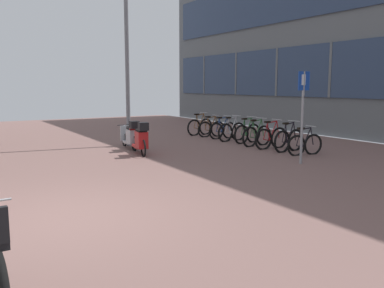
# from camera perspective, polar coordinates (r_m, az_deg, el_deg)

# --- Properties ---
(ground) EXTENTS (21.00, 40.00, 0.13)m
(ground) POSITION_cam_1_polar(r_m,az_deg,el_deg) (7.63, -5.94, -8.33)
(ground) COLOR black
(bicycle_rack_00) EXTENTS (1.30, 0.48, 0.93)m
(bicycle_rack_00) POSITION_cam_1_polar(r_m,az_deg,el_deg) (13.14, 15.29, -0.06)
(bicycle_rack_00) COLOR black
(bicycle_rack_00) RESTS_ON ground
(bicycle_rack_01) EXTENTS (1.40, 0.48, 1.03)m
(bicycle_rack_01) POSITION_cam_1_polar(r_m,az_deg,el_deg) (13.71, 13.21, 0.48)
(bicycle_rack_01) COLOR black
(bicycle_rack_01) RESTS_ON ground
(bicycle_rack_02) EXTENTS (1.45, 0.48, 1.03)m
(bicycle_rack_02) POSITION_cam_1_polar(r_m,az_deg,el_deg) (14.21, 10.88, 0.81)
(bicycle_rack_02) COLOR black
(bicycle_rack_02) RESTS_ON ground
(bicycle_rack_03) EXTENTS (1.43, 0.48, 1.03)m
(bicycle_rack_03) POSITION_cam_1_polar(r_m,az_deg,el_deg) (14.77, 8.93, 1.13)
(bicycle_rack_03) COLOR black
(bicycle_rack_03) RESTS_ON ground
(bicycle_rack_04) EXTENTS (1.37, 0.48, 1.02)m
(bicycle_rack_04) POSITION_cam_1_polar(r_m,az_deg,el_deg) (15.47, 7.65, 1.45)
(bicycle_rack_04) COLOR black
(bicycle_rack_04) RESTS_ON ground
(bicycle_rack_05) EXTENTS (1.42, 0.48, 1.01)m
(bicycle_rack_05) POSITION_cam_1_polar(r_m,az_deg,el_deg) (15.97, 5.52, 1.69)
(bicycle_rack_05) COLOR black
(bicycle_rack_05) RESTS_ON ground
(bicycle_rack_06) EXTENTS (1.34, 0.48, 0.95)m
(bicycle_rack_06) POSITION_cam_1_polar(r_m,az_deg,el_deg) (16.64, 4.27, 1.90)
(bicycle_rack_06) COLOR black
(bicycle_rack_06) RESTS_ON ground
(bicycle_rack_07) EXTENTS (1.30, 0.48, 0.94)m
(bicycle_rack_07) POSITION_cam_1_polar(r_m,az_deg,el_deg) (17.23, 2.69, 2.11)
(bicycle_rack_07) COLOR black
(bicycle_rack_07) RESTS_ON ground
(bicycle_rack_08) EXTENTS (1.39, 0.48, 1.01)m
(bicycle_rack_08) POSITION_cam_1_polar(r_m,az_deg,el_deg) (17.81, 1.10, 2.38)
(bicycle_rack_08) COLOR black
(bicycle_rack_08) RESTS_ON ground
(scooter_near) EXTENTS (0.55, 1.72, 1.00)m
(scooter_near) POSITION_cam_1_polar(r_m,az_deg,el_deg) (13.96, -8.43, 1.12)
(scooter_near) COLOR black
(scooter_near) RESTS_ON ground
(scooter_mid) EXTENTS (0.65, 1.79, 1.06)m
(scooter_mid) POSITION_cam_1_polar(r_m,az_deg,el_deg) (12.87, -7.17, 0.66)
(scooter_mid) COLOR black
(scooter_mid) RESTS_ON ground
(parking_sign) EXTENTS (0.40, 0.07, 2.49)m
(parking_sign) POSITION_cam_1_polar(r_m,az_deg,el_deg) (11.50, 15.02, 4.90)
(parking_sign) COLOR gray
(parking_sign) RESTS_ON ground
(lamp_post) EXTENTS (0.20, 0.52, 6.24)m
(lamp_post) POSITION_cam_1_polar(r_m,az_deg,el_deg) (14.78, -8.98, 13.12)
(lamp_post) COLOR slate
(lamp_post) RESTS_ON ground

